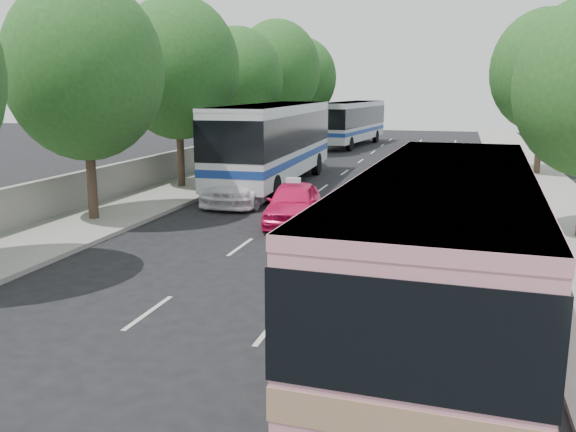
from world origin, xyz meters
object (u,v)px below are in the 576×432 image
(tour_coach_rear, at_px, (351,120))
(tour_coach_front, at_px, (274,137))
(pink_taxi, at_px, (293,203))
(pink_bus, at_px, (445,243))
(white_pickup, at_px, (248,181))

(tour_coach_rear, bearing_deg, tour_coach_front, -83.64)
(pink_taxi, distance_m, tour_coach_rear, 31.37)
(pink_bus, xyz_separation_m, tour_coach_front, (-9.00, 18.78, 0.28))
(white_pickup, relative_size, tour_coach_rear, 0.48)
(pink_taxi, bearing_deg, tour_coach_front, 104.17)
(pink_bus, distance_m, white_pickup, 16.80)
(tour_coach_front, bearing_deg, tour_coach_rear, 88.47)
(pink_bus, height_order, tour_coach_rear, tour_coach_rear)
(tour_coach_front, bearing_deg, pink_bus, -65.92)
(pink_taxi, height_order, tour_coach_front, tour_coach_front)
(pink_bus, height_order, pink_taxi, pink_bus)
(pink_bus, bearing_deg, pink_taxi, 121.23)
(pink_bus, height_order, white_pickup, pink_bus)
(tour_coach_front, bearing_deg, white_pickup, -89.45)
(pink_taxi, distance_m, tour_coach_front, 9.22)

